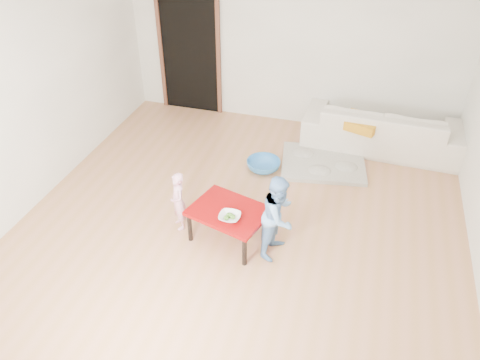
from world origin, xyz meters
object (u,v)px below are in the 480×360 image
at_px(sofa, 382,128).
at_px(child_blue, 279,216).
at_px(red_table, 229,224).
at_px(child_pink, 178,201).
at_px(bowl, 230,217).
at_px(basin, 263,165).

height_order(sofa, child_blue, child_blue).
relative_size(red_table, child_pink, 1.13).
xyz_separation_m(sofa, child_blue, (-0.95, -2.51, 0.16)).
distance_m(red_table, bowl, 0.27).
distance_m(bowl, child_pink, 0.68).
relative_size(red_table, child_blue, 0.85).
xyz_separation_m(sofa, bowl, (-1.44, -2.62, 0.11)).
bearing_deg(child_blue, basin, 32.89).
height_order(bowl, basin, bowl).
bearing_deg(basin, bowl, -89.25).
relative_size(bowl, child_pink, 0.32).
height_order(bowl, child_blue, child_blue).
height_order(sofa, child_pink, child_pink).
bearing_deg(red_table, sofa, 58.88).
distance_m(sofa, bowl, 2.99).
xyz_separation_m(red_table, basin, (0.03, 1.43, -0.13)).
bearing_deg(child_pink, red_table, 48.32).
bearing_deg(bowl, basin, 90.75).
relative_size(child_pink, basin, 1.57).
relative_size(sofa, bowl, 9.66).
relative_size(red_table, bowl, 3.57).
xyz_separation_m(child_pink, child_blue, (1.15, -0.08, 0.12)).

